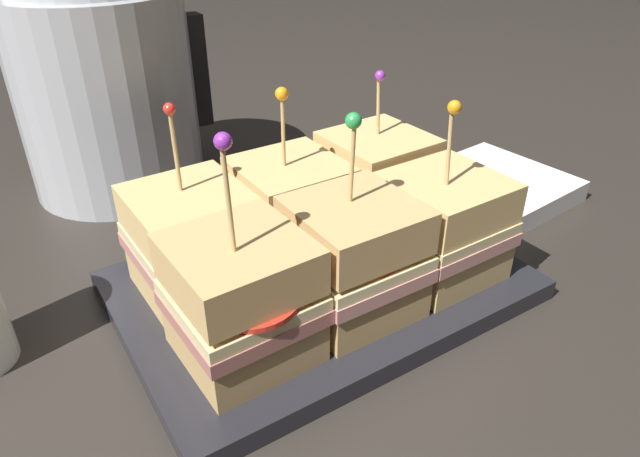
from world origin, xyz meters
name	(u,v)px	position (x,y,z in m)	size (l,w,h in m)	color
ground_plane	(320,293)	(0.00, 0.00, 0.00)	(6.00, 6.00, 0.00)	#2D2823
serving_platter	(320,285)	(0.00, 0.00, 0.01)	(0.34, 0.24, 0.02)	#232328
sandwich_front_left	(242,299)	(-0.10, -0.05, 0.07)	(0.10, 0.10, 0.18)	tan
sandwich_front_center	(355,258)	(0.00, -0.05, 0.07)	(0.09, 0.09, 0.16)	tan
sandwich_front_right	(442,226)	(0.09, -0.05, 0.06)	(0.10, 0.10, 0.16)	tan
sandwich_back_left	(192,241)	(-0.10, 0.05, 0.06)	(0.10, 0.10, 0.16)	tan
sandwich_back_center	(291,209)	(0.00, 0.05, 0.06)	(0.09, 0.09, 0.16)	tan
sandwich_back_right	(376,181)	(0.10, 0.05, 0.07)	(0.10, 0.10, 0.15)	tan
kettle_steel	(107,91)	(-0.08, 0.32, 0.11)	(0.22, 0.20, 0.25)	#B7BABF
napkin_stack	(494,186)	(0.27, 0.05, 0.01)	(0.16, 0.16, 0.02)	white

